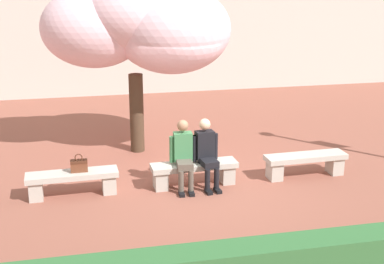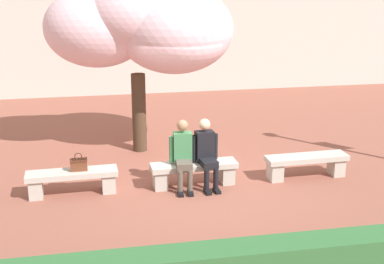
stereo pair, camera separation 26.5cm
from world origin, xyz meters
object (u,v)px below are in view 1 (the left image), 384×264
stone_bench_near_west (194,171)px  person_seated_left (184,152)px  stone_bench_west_end (73,180)px  cherry_tree_main (140,25)px  stone_bench_center (305,162)px  handbag (79,165)px  person_seated_right (206,151)px

stone_bench_near_west → person_seated_left: (-0.21, -0.05, 0.40)m
stone_bench_west_end → person_seated_left: bearing=-1.5°
person_seated_left → cherry_tree_main: size_ratio=0.32×
stone_bench_near_west → cherry_tree_main: (-0.67, 2.31, 2.49)m
stone_bench_center → cherry_tree_main: bearing=141.7°
stone_bench_center → cherry_tree_main: cherry_tree_main is taller
person_seated_left → handbag: (-1.90, 0.06, -0.12)m
stone_bench_west_end → stone_bench_center: 4.50m
person_seated_left → stone_bench_near_west: bearing=14.0°
handbag → cherry_tree_main: size_ratio=0.08×
person_seated_right → cherry_tree_main: cherry_tree_main is taller
handbag → person_seated_left: bearing=-1.9°
person_seated_left → handbag: bearing=178.1°
stone_bench_near_west → handbag: 2.13m
stone_bench_near_west → person_seated_right: (0.22, -0.05, 0.40)m
stone_bench_center → cherry_tree_main: size_ratio=0.41×
person_seated_left → person_seated_right: size_ratio=1.00×
stone_bench_west_end → handbag: handbag is taller
stone_bench_center → person_seated_left: bearing=-178.8°
stone_bench_west_end → handbag: size_ratio=4.86×
stone_bench_near_west → cherry_tree_main: size_ratio=0.41×
stone_bench_west_end → person_seated_right: person_seated_right is taller
stone_bench_near_west → handbag: bearing=179.7°
person_seated_left → stone_bench_west_end: bearing=178.5°
stone_bench_near_west → handbag: handbag is taller
cherry_tree_main → person_seated_right: bearing=-69.3°
cherry_tree_main → stone_bench_center: bearing=-38.3°
stone_bench_near_west → person_seated_right: size_ratio=1.28×
handbag → stone_bench_center: bearing=-0.1°
stone_bench_west_end → person_seated_left: 2.07m
stone_bench_center → handbag: size_ratio=4.86×
stone_bench_near_west → person_seated_left: bearing=-166.0°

